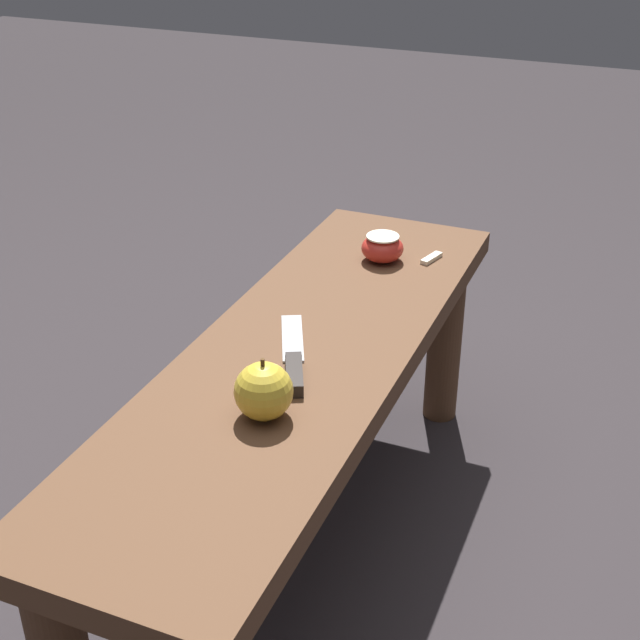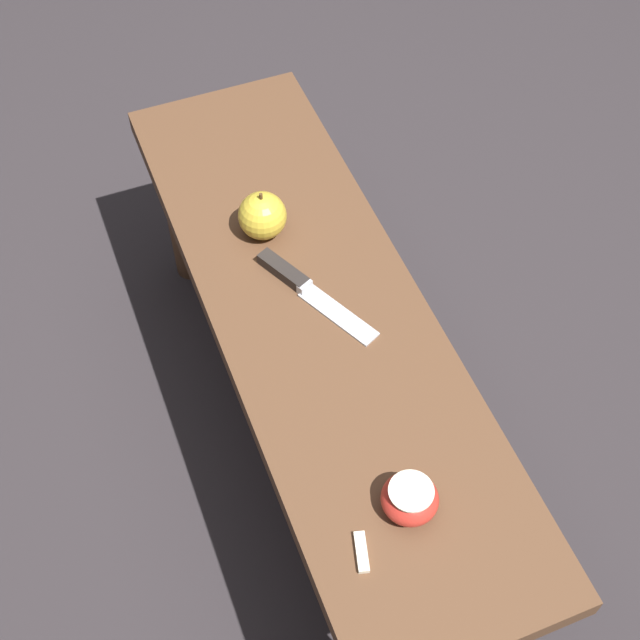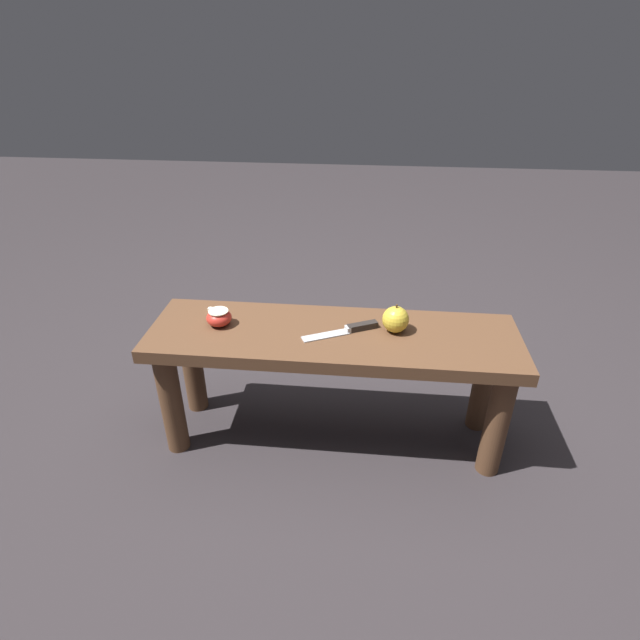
{
  "view_description": "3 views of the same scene",
  "coord_description": "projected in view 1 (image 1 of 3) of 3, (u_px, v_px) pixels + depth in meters",
  "views": [
    {
      "loc": [
        -1.07,
        -0.48,
        1.1
      ],
      "look_at": [
        0.04,
        -0.01,
        0.44
      ],
      "focal_mm": 50.0,
      "sensor_mm": 36.0,
      "label": 1
    },
    {
      "loc": [
        0.77,
        -0.3,
        1.52
      ],
      "look_at": [
        0.04,
        -0.01,
        0.44
      ],
      "focal_mm": 50.0,
      "sensor_mm": 36.0,
      "label": 2
    },
    {
      "loc": [
        -0.09,
        1.27,
        1.19
      ],
      "look_at": [
        0.04,
        -0.01,
        0.44
      ],
      "focal_mm": 28.0,
      "sensor_mm": 36.0,
      "label": 3
    }
  ],
  "objects": [
    {
      "name": "apple_whole",
      "position": [
        264.0,
        391.0,
        1.18
      ],
      "size": [
        0.08,
        0.08,
        0.09
      ],
      "color": "gold",
      "rests_on": "wooden_bench"
    },
    {
      "name": "apple_cut",
      "position": [
        382.0,
        248.0,
        1.63
      ],
      "size": [
        0.08,
        0.08,
        0.05
      ],
      "color": "red",
      "rests_on": "wooden_bench"
    },
    {
      "name": "ground_plane",
      "position": [
        304.0,
        550.0,
        1.56
      ],
      "size": [
        8.0,
        8.0,
        0.0
      ],
      "primitive_type": "plane",
      "color": "#2D282B"
    },
    {
      "name": "wooden_bench",
      "position": [
        302.0,
        397.0,
        1.4
      ],
      "size": [
        1.12,
        0.33,
        0.41
      ],
      "color": "brown",
      "rests_on": "ground_plane"
    },
    {
      "name": "knife",
      "position": [
        294.0,
        363.0,
        1.31
      ],
      "size": [
        0.23,
        0.13,
        0.02
      ],
      "rotation": [
        0.0,
        0.0,
        0.44
      ],
      "color": "#B7BABF",
      "rests_on": "wooden_bench"
    },
    {
      "name": "apple_slice_near_knife",
      "position": [
        431.0,
        258.0,
        1.64
      ],
      "size": [
        0.06,
        0.03,
        0.01
      ],
      "color": "silver",
      "rests_on": "wooden_bench"
    }
  ]
}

